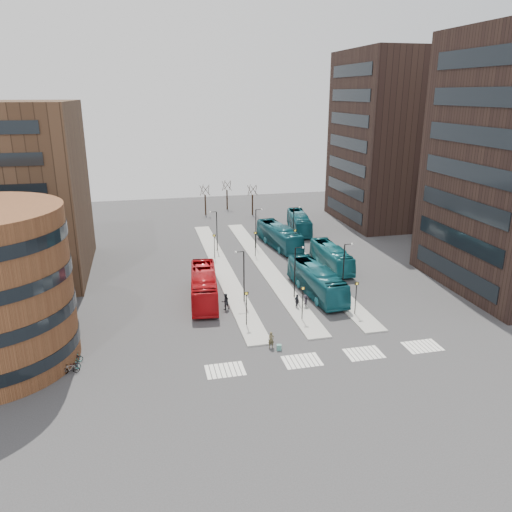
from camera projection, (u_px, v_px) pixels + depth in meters
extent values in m
plane|color=#2C2C2F|center=(328.00, 383.00, 41.30)|extent=(160.00, 160.00, 0.00)
cube|color=gray|center=(222.00, 268.00, 68.19)|extent=(2.50, 45.00, 0.15)
cube|color=gray|center=(265.00, 265.00, 69.47)|extent=(2.50, 45.00, 0.15)
cube|color=gray|center=(306.00, 262.00, 70.76)|extent=(2.50, 45.00, 0.15)
cube|color=#1C319A|center=(279.00, 347.00, 46.58)|extent=(0.51, 0.44, 0.56)
imported|color=#B50D13|center=(204.00, 286.00, 57.56)|extent=(4.12, 12.35, 3.37)
imported|color=#12525E|center=(317.00, 281.00, 59.10)|extent=(3.71, 12.44, 3.42)
imported|color=#124E5B|center=(279.00, 236.00, 77.42)|extent=(4.50, 12.62, 3.44)
imported|color=#15636D|center=(331.00, 257.00, 68.32)|extent=(2.59, 10.96, 3.05)
imported|color=#12505D|center=(299.00, 223.00, 85.91)|extent=(4.53, 11.96, 3.25)
imported|color=brown|center=(271.00, 340.00, 46.86)|extent=(0.59, 0.39, 1.61)
imported|color=black|center=(225.00, 302.00, 55.14)|extent=(1.02, 0.87, 1.87)
imported|color=black|center=(297.00, 301.00, 55.45)|extent=(0.59, 1.03, 1.65)
imported|color=black|center=(305.00, 301.00, 55.69)|extent=(0.97, 1.12, 1.50)
imported|color=gray|center=(71.00, 365.00, 43.26)|extent=(1.59, 0.62, 0.82)
imported|color=gray|center=(70.00, 369.00, 42.61)|extent=(1.56, 0.57, 0.91)
imported|color=gray|center=(73.00, 358.00, 44.42)|extent=(1.72, 0.63, 0.90)
cube|color=silver|center=(208.00, 372.00, 42.96)|extent=(0.35, 2.40, 0.01)
cube|color=silver|center=(213.00, 372.00, 43.06)|extent=(0.35, 2.40, 0.01)
cube|color=silver|center=(218.00, 371.00, 43.15)|extent=(0.35, 2.40, 0.01)
cube|color=silver|center=(223.00, 370.00, 43.24)|extent=(0.35, 2.40, 0.01)
cube|color=silver|center=(228.00, 370.00, 43.33)|extent=(0.35, 2.40, 0.01)
cube|color=silver|center=(232.00, 369.00, 43.42)|extent=(0.35, 2.40, 0.01)
cube|color=silver|center=(237.00, 369.00, 43.51)|extent=(0.35, 2.40, 0.01)
cube|color=silver|center=(242.00, 368.00, 43.61)|extent=(0.35, 2.40, 0.01)
cube|color=silver|center=(286.00, 363.00, 44.46)|extent=(0.35, 2.40, 0.01)
cube|color=silver|center=(291.00, 362.00, 44.56)|extent=(0.35, 2.40, 0.01)
cube|color=silver|center=(295.00, 362.00, 44.65)|extent=(0.35, 2.40, 0.01)
cube|color=silver|center=(300.00, 361.00, 44.74)|extent=(0.35, 2.40, 0.01)
cube|color=silver|center=(304.00, 360.00, 44.83)|extent=(0.35, 2.40, 0.01)
cube|color=silver|center=(309.00, 360.00, 44.92)|extent=(0.35, 2.40, 0.01)
cube|color=silver|center=(313.00, 359.00, 45.01)|extent=(0.35, 2.40, 0.01)
cube|color=silver|center=(318.00, 359.00, 45.11)|extent=(0.35, 2.40, 0.01)
cube|color=silver|center=(349.00, 355.00, 45.75)|extent=(0.35, 2.40, 0.01)
cube|color=silver|center=(353.00, 355.00, 45.84)|extent=(0.35, 2.40, 0.01)
cube|color=silver|center=(357.00, 354.00, 45.93)|extent=(0.35, 2.40, 0.01)
cube|color=silver|center=(362.00, 354.00, 46.02)|extent=(0.35, 2.40, 0.01)
cube|color=silver|center=(366.00, 353.00, 46.12)|extent=(0.35, 2.40, 0.01)
cube|color=silver|center=(370.00, 352.00, 46.21)|extent=(0.35, 2.40, 0.01)
cube|color=silver|center=(375.00, 352.00, 46.30)|extent=(0.35, 2.40, 0.01)
cube|color=silver|center=(379.00, 351.00, 46.39)|extent=(0.35, 2.40, 0.01)
cube|color=silver|center=(408.00, 348.00, 47.03)|extent=(0.35, 2.40, 0.01)
cube|color=silver|center=(412.00, 347.00, 47.13)|extent=(0.35, 2.40, 0.01)
cube|color=silver|center=(416.00, 347.00, 47.22)|extent=(0.35, 2.40, 0.01)
cube|color=silver|center=(420.00, 346.00, 47.31)|extent=(0.35, 2.40, 0.01)
cube|color=silver|center=(424.00, 346.00, 47.40)|extent=(0.35, 2.40, 0.01)
cube|color=silver|center=(428.00, 345.00, 47.49)|extent=(0.35, 2.40, 0.01)
cube|color=silver|center=(432.00, 345.00, 47.59)|extent=(0.35, 2.40, 0.01)
cube|color=silver|center=(436.00, 344.00, 47.68)|extent=(0.35, 2.40, 0.01)
cube|color=black|center=(453.00, 271.00, 60.03)|extent=(0.12, 16.00, 2.00)
cube|color=black|center=(457.00, 239.00, 58.78)|extent=(0.12, 16.00, 2.00)
cube|color=black|center=(462.00, 206.00, 57.54)|extent=(0.12, 16.00, 2.00)
cube|color=black|center=(466.00, 171.00, 56.29)|extent=(0.12, 16.00, 2.00)
cube|color=black|center=(471.00, 135.00, 55.04)|extent=(0.12, 16.00, 2.00)
cube|color=black|center=(476.00, 97.00, 53.79)|extent=(0.12, 16.00, 2.00)
cube|color=black|center=(481.00, 57.00, 52.55)|extent=(0.12, 16.00, 2.00)
cube|color=black|center=(400.00, 139.00, 89.76)|extent=(20.00, 20.00, 30.00)
cube|color=black|center=(344.00, 210.00, 91.50)|extent=(0.12, 16.00, 2.00)
cube|color=black|center=(345.00, 188.00, 90.26)|extent=(0.12, 16.00, 2.00)
cube|color=black|center=(346.00, 166.00, 89.01)|extent=(0.12, 16.00, 2.00)
cube|color=black|center=(347.00, 143.00, 87.76)|extent=(0.12, 16.00, 2.00)
cube|color=black|center=(349.00, 119.00, 86.51)|extent=(0.12, 16.00, 2.00)
cube|color=black|center=(350.00, 95.00, 85.27)|extent=(0.12, 16.00, 2.00)
cube|color=black|center=(351.00, 70.00, 84.02)|extent=(0.12, 16.00, 2.00)
cylinder|color=black|center=(246.00, 309.00, 50.87)|extent=(0.10, 0.10, 3.50)
cube|color=black|center=(246.00, 293.00, 50.33)|extent=(0.45, 0.10, 0.30)
cube|color=yellow|center=(246.00, 294.00, 50.27)|extent=(0.20, 0.02, 0.20)
cylinder|color=black|center=(214.00, 247.00, 71.24)|extent=(0.10, 0.10, 3.50)
cube|color=black|center=(214.00, 235.00, 70.69)|extent=(0.45, 0.10, 0.30)
cube|color=yellow|center=(214.00, 236.00, 70.64)|extent=(0.20, 0.02, 0.20)
cylinder|color=black|center=(302.00, 304.00, 52.16)|extent=(0.10, 0.10, 3.50)
cube|color=black|center=(303.00, 288.00, 51.61)|extent=(0.45, 0.10, 0.30)
cube|color=yellow|center=(303.00, 289.00, 51.56)|extent=(0.20, 0.02, 0.20)
cylinder|color=black|center=(255.00, 245.00, 72.52)|extent=(0.10, 0.10, 3.50)
cube|color=black|center=(255.00, 233.00, 71.98)|extent=(0.45, 0.10, 0.30)
cube|color=yellow|center=(255.00, 233.00, 71.92)|extent=(0.20, 0.02, 0.20)
cylinder|color=black|center=(356.00, 299.00, 53.44)|extent=(0.10, 0.10, 3.50)
cube|color=black|center=(357.00, 284.00, 52.90)|extent=(0.45, 0.10, 0.30)
cube|color=yellow|center=(357.00, 284.00, 52.84)|extent=(0.20, 0.02, 0.20)
cylinder|color=black|center=(295.00, 242.00, 73.81)|extent=(0.10, 0.10, 3.50)
cube|color=black|center=(295.00, 230.00, 73.26)|extent=(0.45, 0.10, 0.30)
cube|color=yellow|center=(295.00, 231.00, 73.21)|extent=(0.20, 0.02, 0.20)
cylinder|color=black|center=(244.00, 277.00, 56.25)|extent=(0.14, 0.14, 6.00)
cylinder|color=black|center=(240.00, 252.00, 55.22)|extent=(0.90, 0.08, 0.08)
sphere|color=silver|center=(236.00, 252.00, 55.12)|extent=(0.24, 0.24, 0.24)
cylinder|color=black|center=(217.00, 231.00, 74.76)|extent=(0.14, 0.14, 6.00)
cylinder|color=black|center=(213.00, 212.00, 73.73)|extent=(0.90, 0.08, 0.08)
sphere|color=silver|center=(210.00, 212.00, 73.64)|extent=(0.24, 0.24, 0.24)
cylinder|color=black|center=(295.00, 273.00, 57.54)|extent=(0.14, 0.14, 6.00)
cylinder|color=black|center=(299.00, 248.00, 56.70)|extent=(0.90, 0.08, 0.08)
sphere|color=silver|center=(303.00, 247.00, 56.79)|extent=(0.24, 0.24, 0.24)
cylinder|color=black|center=(256.00, 229.00, 76.05)|extent=(0.14, 0.14, 6.00)
cylinder|color=black|center=(259.00, 209.00, 75.21)|extent=(0.90, 0.08, 0.08)
sphere|color=silver|center=(262.00, 209.00, 75.31)|extent=(0.24, 0.24, 0.24)
cylinder|color=black|center=(343.00, 269.00, 58.82)|extent=(0.14, 0.14, 6.00)
cylinder|color=black|center=(348.00, 244.00, 57.98)|extent=(0.90, 0.08, 0.08)
sphere|color=silver|center=(352.00, 244.00, 58.08)|extent=(0.24, 0.24, 0.24)
cylinder|color=black|center=(293.00, 227.00, 77.33)|extent=(0.14, 0.14, 6.00)
cylinder|color=black|center=(297.00, 208.00, 76.50)|extent=(0.90, 0.08, 0.08)
sphere|color=silver|center=(300.00, 207.00, 76.59)|extent=(0.24, 0.24, 0.24)
cylinder|color=black|center=(205.00, 205.00, 97.64)|extent=(0.30, 0.30, 4.00)
cylinder|color=black|center=(209.00, 190.00, 96.88)|extent=(0.10, 1.56, 1.95)
cylinder|color=black|center=(206.00, 190.00, 97.40)|extent=(1.48, 0.59, 1.97)
cylinder|color=black|center=(202.00, 190.00, 96.99)|extent=(0.90, 1.31, 1.99)
cylinder|color=black|center=(202.00, 191.00, 96.23)|extent=(0.89, 1.31, 1.99)
cylinder|color=black|center=(207.00, 191.00, 96.16)|extent=(1.48, 0.58, 1.97)
cylinder|color=black|center=(227.00, 200.00, 102.41)|extent=(0.30, 0.30, 4.00)
cylinder|color=black|center=(230.00, 186.00, 101.66)|extent=(0.10, 1.56, 1.95)
cylinder|color=black|center=(227.00, 185.00, 102.17)|extent=(1.48, 0.59, 1.97)
cylinder|color=black|center=(224.00, 185.00, 101.77)|extent=(0.90, 1.31, 1.99)
cylinder|color=black|center=(224.00, 186.00, 101.01)|extent=(0.89, 1.31, 1.99)
cylinder|color=black|center=(228.00, 186.00, 100.94)|extent=(1.48, 0.58, 1.97)
cylinder|color=black|center=(252.00, 205.00, 97.72)|extent=(0.30, 0.30, 4.00)
cylinder|color=black|center=(256.00, 190.00, 96.96)|extent=(0.10, 1.56, 1.95)
cylinder|color=black|center=(253.00, 190.00, 97.47)|extent=(1.48, 0.59, 1.97)
cylinder|color=black|center=(249.00, 190.00, 97.07)|extent=(0.90, 1.31, 1.99)
cylinder|color=black|center=(250.00, 191.00, 96.31)|extent=(0.89, 1.31, 1.99)
cylinder|color=black|center=(254.00, 191.00, 96.24)|extent=(1.48, 0.58, 1.97)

